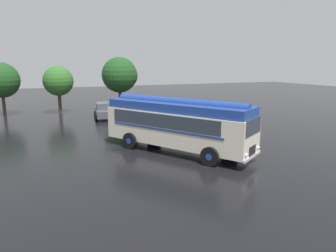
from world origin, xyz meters
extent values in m
plane|color=black|center=(0.00, 0.00, 0.00)|extent=(120.00, 120.00, 0.00)
cube|color=silver|center=(-0.90, 0.05, 1.60)|extent=(7.43, 9.80, 2.10)
cube|color=#1E3D93|center=(-0.90, 0.05, 2.93)|extent=(7.15, 9.52, 0.56)
cylinder|color=#1E3D93|center=(-0.90, 0.05, 3.19)|extent=(5.56, 8.37, 0.60)
cube|color=#2D3842|center=(0.02, 0.97, 2.17)|extent=(4.28, 6.80, 0.84)
cube|color=#2D3842|center=(-2.13, -0.37, 2.17)|extent=(4.28, 6.80, 0.84)
cube|color=#1E3D93|center=(0.07, 0.89, 1.63)|extent=(4.38, 6.96, 0.12)
cube|color=#1E3D93|center=(-2.07, -0.46, 1.63)|extent=(4.38, 6.96, 0.12)
cube|color=#2D3842|center=(1.77, -4.20, 2.27)|extent=(1.88, 1.20, 0.88)
cube|color=black|center=(1.77, -4.21, 0.90)|extent=(0.79, 0.53, 0.56)
cube|color=silver|center=(1.78, -4.22, 0.57)|extent=(2.07, 1.35, 0.16)
sphere|color=white|center=(2.54, -3.74, 0.87)|extent=(0.22, 0.22, 0.22)
sphere|color=white|center=(1.01, -4.69, 0.87)|extent=(0.22, 0.22, 0.22)
cylinder|color=black|center=(1.85, -1.89, 0.55)|extent=(0.82, 1.08, 1.10)
cylinder|color=#1E3D93|center=(1.85, -1.89, 0.55)|extent=(0.48, 0.50, 0.39)
cylinder|color=black|center=(-0.35, -3.27, 0.55)|extent=(0.82, 1.08, 1.10)
cylinder|color=#1E3D93|center=(-0.35, -3.27, 0.55)|extent=(0.48, 0.50, 0.39)
cylinder|color=black|center=(-1.34, 3.19, 0.55)|extent=(0.82, 1.08, 1.10)
cylinder|color=#1E3D93|center=(-1.34, 3.19, 0.55)|extent=(0.48, 0.50, 0.39)
cylinder|color=black|center=(-3.54, 1.81, 0.55)|extent=(0.82, 1.08, 1.10)
cylinder|color=#1E3D93|center=(-3.54, 1.81, 0.55)|extent=(0.48, 0.50, 0.39)
cube|color=#4C5156|center=(-3.05, 13.78, 0.67)|extent=(2.11, 4.35, 0.70)
cube|color=#4C5156|center=(-3.03, 13.93, 1.34)|extent=(1.71, 2.32, 0.64)
cube|color=#2D3842|center=(-2.28, 13.86, 1.34)|extent=(0.22, 1.92, 0.50)
cube|color=#2D3842|center=(-3.78, 14.01, 1.34)|extent=(0.22, 1.92, 0.50)
cylinder|color=black|center=(-2.30, 12.40, 0.32)|extent=(0.26, 0.66, 0.64)
cylinder|color=black|center=(-4.05, 12.58, 0.32)|extent=(0.26, 0.66, 0.64)
cylinder|color=black|center=(-2.04, 14.99, 0.32)|extent=(0.26, 0.66, 0.64)
cylinder|color=black|center=(-3.79, 15.17, 0.32)|extent=(0.26, 0.66, 0.64)
cube|color=#144C28|center=(-0.08, 13.68, 0.67)|extent=(1.94, 4.29, 0.70)
cube|color=#144C28|center=(-0.09, 13.83, 1.34)|extent=(1.62, 2.27, 0.64)
cube|color=#2D3842|center=(0.66, 13.87, 1.34)|extent=(0.14, 1.93, 0.50)
cube|color=#2D3842|center=(-0.85, 13.78, 1.34)|extent=(0.14, 1.93, 0.50)
cylinder|color=black|center=(0.87, 12.43, 0.32)|extent=(0.24, 0.65, 0.64)
cylinder|color=black|center=(-0.89, 12.33, 0.32)|extent=(0.24, 0.65, 0.64)
cylinder|color=black|center=(0.72, 15.03, 0.32)|extent=(0.24, 0.65, 0.64)
cylinder|color=black|center=(-1.04, 14.93, 0.32)|extent=(0.24, 0.65, 0.64)
cube|color=maroon|center=(2.49, 13.85, 0.67)|extent=(2.11, 4.35, 0.70)
cube|color=maroon|center=(2.47, 14.00, 1.34)|extent=(1.71, 2.32, 0.64)
cube|color=#2D3842|center=(3.23, 14.07, 1.34)|extent=(0.22, 1.92, 0.50)
cube|color=#2D3842|center=(1.72, 13.92, 1.34)|extent=(0.22, 1.92, 0.50)
cylinder|color=black|center=(3.49, 12.64, 0.32)|extent=(0.26, 0.66, 0.64)
cylinder|color=black|center=(1.74, 12.47, 0.32)|extent=(0.26, 0.66, 0.64)
cylinder|color=black|center=(3.23, 15.23, 0.32)|extent=(0.26, 0.66, 0.64)
cylinder|color=black|center=(1.48, 15.06, 0.32)|extent=(0.26, 0.66, 0.64)
cube|color=black|center=(5.41, 13.10, 0.67)|extent=(1.78, 4.23, 0.70)
cube|color=black|center=(5.41, 13.25, 1.34)|extent=(1.54, 2.21, 0.64)
cube|color=#2D3842|center=(6.16, 13.27, 1.34)|extent=(0.06, 1.93, 0.50)
cube|color=#2D3842|center=(4.65, 13.24, 1.34)|extent=(0.06, 1.93, 0.50)
cylinder|color=black|center=(6.31, 11.82, 0.32)|extent=(0.21, 0.64, 0.64)
cylinder|color=black|center=(4.55, 11.78, 0.32)|extent=(0.21, 0.64, 0.64)
cylinder|color=black|center=(6.26, 14.42, 0.32)|extent=(0.21, 0.64, 0.64)
cylinder|color=black|center=(4.50, 14.39, 0.32)|extent=(0.21, 0.64, 0.64)
cylinder|color=#4C3823|center=(-12.85, 19.70, 1.23)|extent=(0.34, 0.34, 2.45)
sphere|color=#1E4C1E|center=(-12.85, 19.70, 3.88)|extent=(3.80, 3.80, 3.80)
sphere|color=#1E4C1E|center=(-12.45, 19.75, 4.20)|extent=(2.61, 2.61, 2.61)
cylinder|color=#4C3823|center=(-7.11, 19.17, 1.22)|extent=(0.38, 0.38, 2.45)
sphere|color=#336B28|center=(-7.11, 19.17, 3.70)|extent=(3.35, 3.35, 3.35)
sphere|color=#336B28|center=(-6.87, 19.37, 3.70)|extent=(2.45, 2.45, 2.45)
cylinder|color=#4C3823|center=(-0.16, 18.74, 1.36)|extent=(0.38, 0.38, 2.71)
sphere|color=#1E4C1E|center=(-0.16, 18.74, 4.30)|extent=(4.22, 4.22, 4.22)
sphere|color=#1E4C1E|center=(0.39, 18.59, 4.22)|extent=(3.21, 3.21, 3.21)
camera|label=1|loc=(-8.53, -17.12, 5.59)|focal=32.00mm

